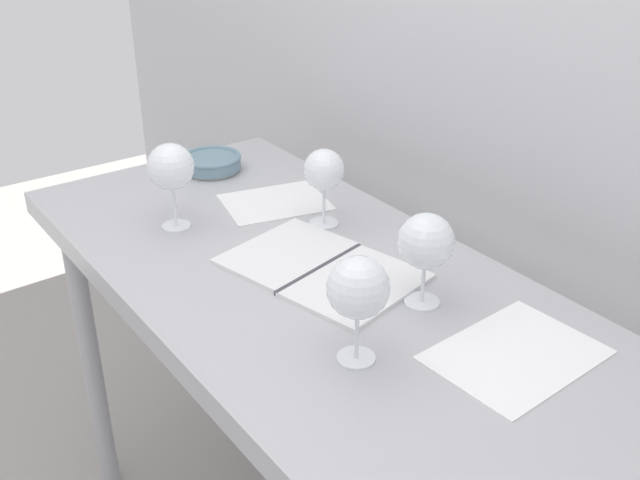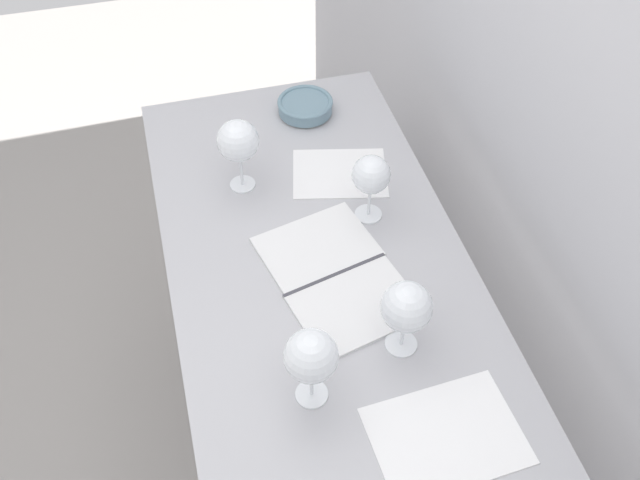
{
  "view_description": "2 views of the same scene",
  "coord_description": "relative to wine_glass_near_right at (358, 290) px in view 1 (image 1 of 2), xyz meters",
  "views": [
    {
      "loc": [
        1.04,
        -0.73,
        1.62
      ],
      "look_at": [
        -0.03,
        0.04,
        0.94
      ],
      "focal_mm": 42.6,
      "sensor_mm": 36.0,
      "label": 1
    },
    {
      "loc": [
        0.92,
        -0.26,
        2.07
      ],
      "look_at": [
        -0.03,
        -0.01,
        0.98
      ],
      "focal_mm": 39.31,
      "sensor_mm": 36.0,
      "label": 2
    }
  ],
  "objects": [
    {
      "name": "back_wall",
      "position": [
        -0.27,
        0.59,
        0.27
      ],
      "size": [
        3.8,
        0.04,
        2.6
      ],
      "primitive_type": "cube",
      "color": "silver",
      "rests_on": "ground_plane"
    },
    {
      "name": "steel_counter",
      "position": [
        -0.27,
        0.1,
        -0.23
      ],
      "size": [
        1.4,
        0.65,
        0.9
      ],
      "color": "#AAAAAF",
      "rests_on": "ground_plane"
    },
    {
      "name": "wine_glass_near_right",
      "position": [
        0.0,
        0.0,
        0.0
      ],
      "size": [
        0.1,
        0.1,
        0.18
      ],
      "color": "white",
      "rests_on": "steel_counter"
    },
    {
      "name": "wine_glass_far_left",
      "position": [
        -0.42,
        0.24,
        -0.01
      ],
      "size": [
        0.09,
        0.09,
        0.17
      ],
      "color": "white",
      "rests_on": "steel_counter"
    },
    {
      "name": "wine_glass_far_right",
      "position": [
        -0.06,
        0.2,
        -0.01
      ],
      "size": [
        0.1,
        0.1,
        0.17
      ],
      "color": "white",
      "rests_on": "steel_counter"
    },
    {
      "name": "wine_glass_near_left",
      "position": [
        -0.6,
        -0.02,
        0.01
      ],
      "size": [
        0.1,
        0.1,
        0.19
      ],
      "color": "white",
      "rests_on": "steel_counter"
    },
    {
      "name": "open_notebook",
      "position": [
        -0.26,
        0.12,
        -0.12
      ],
      "size": [
        0.41,
        0.32,
        0.01
      ],
      "rotation": [
        0.0,
        0.0,
        0.23
      ],
      "color": "silver",
      "rests_on": "steel_counter"
    },
    {
      "name": "tasting_sheet_upper",
      "position": [
        -0.58,
        0.22,
        -0.13
      ],
      "size": [
        0.23,
        0.26,
        0.0
      ],
      "primitive_type": "cube",
      "rotation": [
        0.0,
        0.0,
        -0.24
      ],
      "color": "white",
      "rests_on": "steel_counter"
    },
    {
      "name": "tasting_sheet_lower",
      "position": [
        0.14,
        0.21,
        -0.13
      ],
      "size": [
        0.21,
        0.28,
        0.0
      ],
      "primitive_type": "cube",
      "rotation": [
        0.0,
        0.0,
        0.05
      ],
      "color": "white",
      "rests_on": "steel_counter"
    },
    {
      "name": "tasting_bowl",
      "position": [
        -0.83,
        0.2,
        -0.1
      ],
      "size": [
        0.15,
        0.15,
        0.04
      ],
      "color": "beige",
      "rests_on": "steel_counter"
    }
  ]
}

